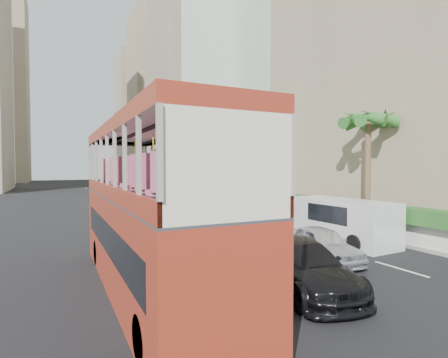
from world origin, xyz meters
TOP-DOWN VIEW (x-y plane):
  - ground_plane at (0.00, 0.00)m, footprint 200.00×200.00m
  - double_decker_bus at (-6.00, 0.00)m, footprint 2.50×11.00m
  - car_silver_lane_a at (-2.29, 4.07)m, footprint 1.96×4.26m
  - car_silver_lane_b at (0.97, 0.16)m, footprint 2.17×4.21m
  - car_black at (-1.82, -2.04)m, footprint 3.00×5.45m
  - van_asset at (0.99, 13.89)m, footprint 2.36×4.62m
  - minibus_near at (0.88, 6.44)m, footprint 2.70×5.98m
  - minibus_far at (3.99, 15.31)m, footprint 1.99×5.86m
  - panel_van_near at (4.26, 2.38)m, footprint 2.37×5.43m
  - panel_van_far at (4.25, 22.76)m, footprint 2.21×4.85m
  - sidewalk at (9.00, 25.00)m, footprint 6.00×120.00m
  - kerb_wall at (6.20, 14.00)m, footprint 0.30×44.00m
  - hedge at (6.20, 14.00)m, footprint 1.10×44.00m
  - palm_tree at (7.80, 4.00)m, footprint 0.36×0.36m
  - shell_station at (10.00, 23.00)m, footprint 6.50×8.00m
  - tower_mid at (18.00, 58.00)m, footprint 16.00×16.00m
  - tower_far_a at (17.00, 82.00)m, footprint 14.00×14.00m
  - tower_far_b at (17.00, 104.00)m, footprint 14.00×14.00m

SIDE VIEW (x-z plane):
  - ground_plane at x=0.00m, z-range 0.00..0.00m
  - car_silver_lane_a at x=-2.29m, z-range -0.68..0.68m
  - car_silver_lane_b at x=0.97m, z-range -0.68..0.68m
  - car_black at x=-1.82m, z-range -0.75..0.75m
  - van_asset at x=0.99m, z-range -0.62..0.62m
  - sidewalk at x=9.00m, z-range 0.00..0.18m
  - kerb_wall at x=6.20m, z-range 0.18..1.18m
  - panel_van_far at x=4.25m, z-range 0.00..1.89m
  - panel_van_near at x=4.26m, z-range 0.00..2.14m
  - minibus_near at x=0.88m, z-range 0.00..2.56m
  - minibus_far at x=3.99m, z-range 0.00..2.59m
  - hedge at x=6.20m, z-range 1.18..1.88m
  - double_decker_bus at x=-6.00m, z-range 0.00..5.06m
  - shell_station at x=10.00m, z-range 0.00..5.50m
  - palm_tree at x=7.80m, z-range 0.18..6.58m
  - tower_far_b at x=17.00m, z-range 0.00..40.00m
  - tower_far_a at x=17.00m, z-range 0.00..44.00m
  - tower_mid at x=18.00m, z-range 0.00..50.00m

